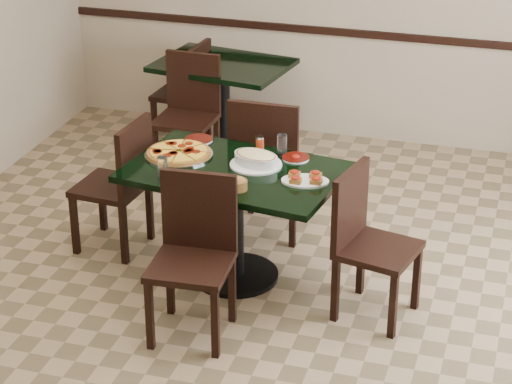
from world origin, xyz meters
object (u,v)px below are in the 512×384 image
(main_table, at_px, (235,196))
(lasagna_casserole, at_px, (256,159))
(bread_basket, at_px, (231,183))
(chair_near, at_px, (195,247))
(pepperoni_pizza, at_px, (179,153))
(back_table, at_px, (223,90))
(chair_far, at_px, (268,159))
(bruschetta_platter, at_px, (305,179))
(chair_right, at_px, (366,236))
(back_chair_left, at_px, (189,88))
(back_chair_near, at_px, (189,108))
(chair_left, at_px, (121,179))

(main_table, height_order, lasagna_casserole, lasagna_casserole)
(main_table, xyz_separation_m, bread_basket, (0.07, -0.28, 0.22))
(chair_near, height_order, pepperoni_pizza, chair_near)
(back_table, height_order, pepperoni_pizza, pepperoni_pizza)
(chair_far, height_order, bruschetta_platter, chair_far)
(back_table, distance_m, chair_right, 2.60)
(pepperoni_pizza, height_order, bread_basket, bread_basket)
(chair_right, relative_size, bread_basket, 4.39)
(main_table, relative_size, back_chair_left, 1.62)
(chair_far, distance_m, back_chair_near, 1.25)
(chair_near, distance_m, back_chair_left, 2.82)
(bruschetta_platter, bearing_deg, lasagna_casserole, 146.54)
(back_table, height_order, chair_far, chair_far)
(chair_right, xyz_separation_m, back_chair_left, (-1.89, 2.19, -0.03))
(chair_far, distance_m, chair_right, 1.11)
(back_table, bearing_deg, back_chair_left, 170.32)
(bruschetta_platter, bearing_deg, bread_basket, -161.24)
(chair_near, xyz_separation_m, lasagna_casserole, (0.15, 0.69, 0.27))
(pepperoni_pizza, height_order, bruschetta_platter, bruschetta_platter)
(back_chair_left, bearing_deg, back_table, 75.95)
(main_table, xyz_separation_m, chair_right, (0.84, -0.16, -0.06))
(back_chair_near, distance_m, lasagna_casserole, 1.72)
(chair_right, distance_m, pepperoni_pizza, 1.29)
(chair_far, height_order, chair_left, chair_far)
(chair_right, distance_m, bread_basket, 0.84)
(chair_left, distance_m, bruschetta_platter, 1.32)
(back_table, bearing_deg, bread_basket, -61.66)
(chair_far, relative_size, back_chair_near, 1.09)
(chair_near, bearing_deg, back_chair_left, 107.16)
(pepperoni_pizza, bearing_deg, main_table, -14.13)
(lasagna_casserole, bearing_deg, bread_basket, -79.43)
(back_table, height_order, lasagna_casserole, lasagna_casserole)
(back_table, height_order, chair_left, chair_left)
(chair_far, distance_m, chair_left, 0.97)
(chair_near, bearing_deg, chair_far, 82.50)
(chair_left, relative_size, bread_basket, 4.42)
(back_table, bearing_deg, bruschetta_platter, -50.74)
(chair_right, relative_size, back_chair_near, 0.98)
(back_table, bearing_deg, main_table, -60.82)
(pepperoni_pizza, bearing_deg, back_table, 99.98)
(chair_near, relative_size, back_chair_near, 1.01)
(back_table, xyz_separation_m, chair_right, (1.56, -2.08, -0.02))
(main_table, relative_size, chair_left, 1.51)
(chair_near, distance_m, chair_left, 1.09)
(main_table, relative_size, chair_right, 1.52)
(chair_far, xyz_separation_m, back_chair_left, (-1.08, 1.43, -0.10))
(back_chair_near, relative_size, pepperoni_pizza, 2.16)
(chair_near, xyz_separation_m, chair_right, (0.89, 0.44, -0.02))
(bruschetta_platter, bearing_deg, back_chair_near, 119.97)
(chair_right, bearing_deg, back_chair_left, 53.83)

